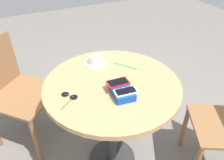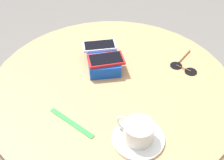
{
  "view_description": "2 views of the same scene",
  "coord_description": "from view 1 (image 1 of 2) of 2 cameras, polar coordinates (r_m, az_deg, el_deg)",
  "views": [
    {
      "loc": [
        -0.97,
        0.48,
        1.56
      ],
      "look_at": [
        0.0,
        0.0,
        0.79
      ],
      "focal_mm": 35.0,
      "sensor_mm": 36.0,
      "label": 1
    },
    {
      "loc": [
        0.77,
        -0.22,
        1.49
      ],
      "look_at": [
        0.0,
        0.0,
        0.79
      ],
      "focal_mm": 50.0,
      "sensor_mm": 36.0,
      "label": 2
    }
  ],
  "objects": [
    {
      "name": "phone_box",
      "position": [
        1.24,
        2.38,
        -2.86
      ],
      "size": [
        0.19,
        0.13,
        0.04
      ],
      "color": "#0F42AD",
      "rests_on": "round_table"
    },
    {
      "name": "phone_white",
      "position": [
        1.19,
        3.4,
        -3.06
      ],
      "size": [
        0.08,
        0.13,
        0.01
      ],
      "color": "silver",
      "rests_on": "phone_box"
    },
    {
      "name": "ground_plane",
      "position": [
        1.9,
        -0.0,
        -19.84
      ],
      "size": [
        8.0,
        8.0,
        0.0
      ],
      "primitive_type": "plane",
      "color": "slate"
    },
    {
      "name": "lanyard_strap",
      "position": [
        1.5,
        3.43,
        3.7
      ],
      "size": [
        0.15,
        0.11,
        0.0
      ],
      "primitive_type": "cube",
      "rotation": [
        0.0,
        0.0,
        0.6
      ],
      "color": "green",
      "rests_on": "round_table"
    },
    {
      "name": "saucer",
      "position": [
        1.53,
        -4.36,
        4.31
      ],
      "size": [
        0.15,
        0.15,
        0.01
      ],
      "primitive_type": "cylinder",
      "color": "silver",
      "rests_on": "round_table"
    },
    {
      "name": "sunglasses",
      "position": [
        1.25,
        -11.15,
        -4.28
      ],
      "size": [
        0.14,
        0.12,
        0.01
      ],
      "color": "black",
      "rests_on": "round_table"
    },
    {
      "name": "coffee_cup",
      "position": [
        1.51,
        -4.32,
        5.36
      ],
      "size": [
        0.11,
        0.09,
        0.06
      ],
      "color": "silver",
      "rests_on": "saucer"
    },
    {
      "name": "phone_red",
      "position": [
        1.25,
        1.63,
        -0.66
      ],
      "size": [
        0.08,
        0.13,
        0.01
      ],
      "color": "red",
      "rests_on": "phone_box"
    },
    {
      "name": "round_table",
      "position": [
        1.42,
        -0.0,
        -5.15
      ],
      "size": [
        0.85,
        0.85,
        0.77
      ],
      "color": "#2D2D2D",
      "rests_on": "ground_plane"
    },
    {
      "name": "chair_far_side",
      "position": [
        1.91,
        -23.72,
        -2.71
      ],
      "size": [
        0.65,
        0.65,
        0.88
      ],
      "color": "brown",
      "rests_on": "ground_plane"
    }
  ]
}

